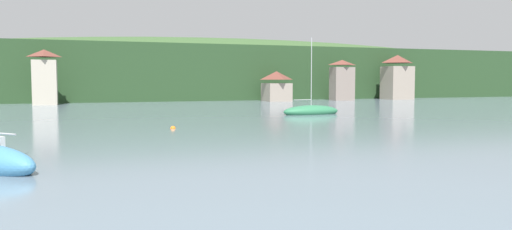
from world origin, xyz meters
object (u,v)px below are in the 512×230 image
at_px(shore_building_westcentral, 276,87).
at_px(shore_building_eastcentral, 397,78).
at_px(mooring_buoy_near, 173,129).
at_px(sailboat_far_8, 311,111).
at_px(shore_building_central, 342,81).
at_px(shore_building_west, 45,78).

distance_m(shore_building_westcentral, shore_building_eastcentral, 30.52).
distance_m(shore_building_westcentral, mooring_buoy_near, 61.50).
distance_m(shore_building_westcentral, sailboat_far_8, 41.03).
bearing_deg(shore_building_westcentral, shore_building_central, -4.35).
distance_m(shore_building_eastcentral, sailboat_far_8, 57.30).
height_order(shore_building_central, mooring_buoy_near, shore_building_central).
distance_m(sailboat_far_8, mooring_buoy_near, 24.50).
bearing_deg(sailboat_far_8, shore_building_westcentral, 70.89).
distance_m(shore_building_central, sailboat_far_8, 46.55).
height_order(shore_building_eastcentral, mooring_buoy_near, shore_building_eastcentral).
relative_size(sailboat_far_8, mooring_buoy_near, 20.63).
height_order(shore_building_west, shore_building_eastcentral, shore_building_eastcentral).
xyz_separation_m(shore_building_westcentral, shore_building_eastcentral, (30.46, -0.11, 1.89)).
bearing_deg(sailboat_far_8, mooring_buoy_near, -150.85).
distance_m(shore_building_central, mooring_buoy_near, 69.74).
height_order(shore_building_west, shore_building_central, shore_building_west).
xyz_separation_m(shore_building_west, shore_building_westcentral, (45.69, 0.85, -1.75)).
relative_size(shore_building_central, sailboat_far_8, 0.85).
relative_size(shore_building_westcentral, sailboat_far_8, 0.61).
bearing_deg(shore_building_central, shore_building_west, 179.71).
bearing_deg(shore_building_west, shore_building_westcentral, 1.07).
bearing_deg(shore_building_central, mooring_buoy_near, -132.22).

